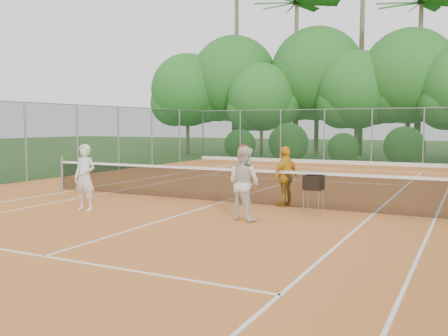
{
  "coord_description": "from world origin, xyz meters",
  "views": [
    {
      "loc": [
        6.26,
        -12.22,
        2.18
      ],
      "look_at": [
        0.68,
        -1.2,
        1.1
      ],
      "focal_mm": 40.0,
      "sensor_mm": 36.0,
      "label": 1
    }
  ],
  "objects_px": {
    "player_white": "(85,177)",
    "player_center_grp": "(244,183)",
    "ball_hopper": "(314,183)",
    "player_yellow": "(286,176)"
  },
  "relations": [
    {
      "from": "player_white",
      "to": "player_center_grp",
      "type": "bearing_deg",
      "value": 7.69
    },
    {
      "from": "player_white",
      "to": "player_center_grp",
      "type": "height_order",
      "value": "player_center_grp"
    },
    {
      "from": "player_center_grp",
      "to": "ball_hopper",
      "type": "relative_size",
      "value": 1.79
    },
    {
      "from": "player_yellow",
      "to": "ball_hopper",
      "type": "height_order",
      "value": "player_yellow"
    },
    {
      "from": "ball_hopper",
      "to": "player_center_grp",
      "type": "bearing_deg",
      "value": -150.57
    },
    {
      "from": "player_yellow",
      "to": "ball_hopper",
      "type": "relative_size",
      "value": 1.68
    },
    {
      "from": "player_center_grp",
      "to": "ball_hopper",
      "type": "height_order",
      "value": "player_center_grp"
    },
    {
      "from": "player_white",
      "to": "player_yellow",
      "type": "height_order",
      "value": "player_white"
    },
    {
      "from": "player_yellow",
      "to": "player_center_grp",
      "type": "bearing_deg",
      "value": 11.37
    },
    {
      "from": "player_center_grp",
      "to": "player_yellow",
      "type": "height_order",
      "value": "player_center_grp"
    }
  ]
}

